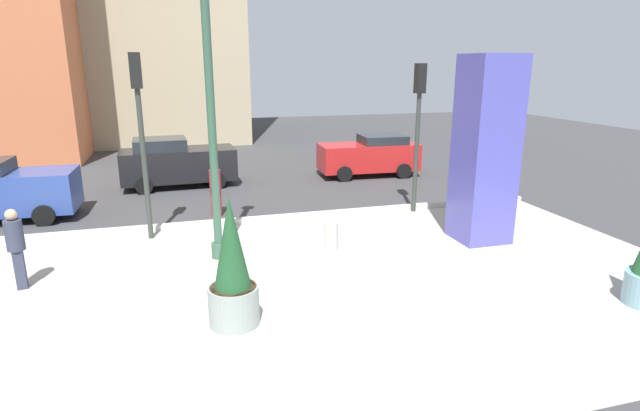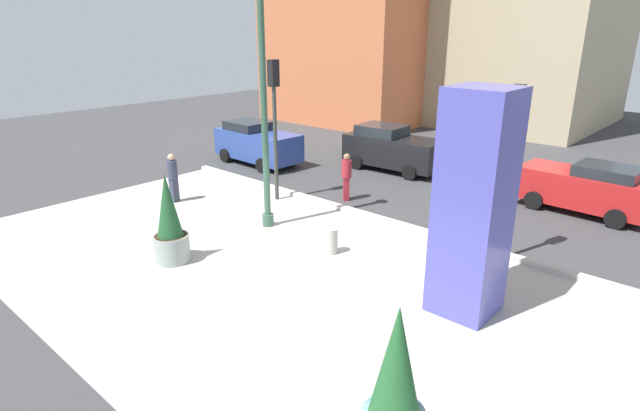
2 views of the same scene
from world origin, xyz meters
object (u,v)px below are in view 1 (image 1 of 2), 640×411
at_px(car_passing_lane, 177,162).
at_px(traffic_light_far_side, 140,118).
at_px(pedestrian_crossing, 16,245).
at_px(potted_plant_curbside, 232,272).
at_px(lamp_post, 211,107).
at_px(art_pillar_blue, 485,151).
at_px(pedestrian_on_sidewalk, 215,187).
at_px(traffic_light_corner, 418,114).
at_px(car_far_lane, 370,155).
at_px(concrete_bollard, 331,236).

bearing_deg(car_passing_lane, traffic_light_far_side, -97.48).
xyz_separation_m(traffic_light_far_side, pedestrian_crossing, (-2.58, -2.67, -2.33)).
height_order(potted_plant_curbside, traffic_light_far_side, traffic_light_far_side).
distance_m(lamp_post, art_pillar_blue, 7.20).
bearing_deg(car_passing_lane, potted_plant_curbside, -85.81).
distance_m(art_pillar_blue, pedestrian_crossing, 11.45).
bearing_deg(art_pillar_blue, pedestrian_on_sidewalk, 148.41).
relative_size(lamp_post, potted_plant_curbside, 3.10).
bearing_deg(pedestrian_on_sidewalk, traffic_light_corner, -10.72).
bearing_deg(lamp_post, traffic_light_corner, 20.67).
xyz_separation_m(art_pillar_blue, traffic_light_far_side, (-8.77, 2.55, 0.85)).
xyz_separation_m(potted_plant_curbside, traffic_light_corner, (6.58, 5.98, 2.14)).
relative_size(lamp_post, pedestrian_on_sidewalk, 4.39).
height_order(lamp_post, pedestrian_crossing, lamp_post).
bearing_deg(traffic_light_far_side, pedestrian_on_sidewalk, 40.08).
xyz_separation_m(lamp_post, potted_plant_curbside, (-0.02, -3.51, -2.72)).
distance_m(lamp_post, potted_plant_curbside, 4.44).
height_order(potted_plant_curbside, pedestrian_on_sidewalk, potted_plant_curbside).
relative_size(traffic_light_far_side, pedestrian_on_sidewalk, 2.86).
height_order(pedestrian_on_sidewalk, pedestrian_crossing, pedestrian_crossing).
height_order(lamp_post, pedestrian_on_sidewalk, lamp_post).
bearing_deg(pedestrian_on_sidewalk, pedestrian_crossing, -136.41).
xyz_separation_m(traffic_light_corner, pedestrian_crossing, (-10.85, -3.12, -2.18)).
bearing_deg(car_far_lane, traffic_light_far_side, -145.64).
xyz_separation_m(potted_plant_curbside, pedestrian_crossing, (-4.27, 2.86, -0.04)).
height_order(potted_plant_curbside, car_passing_lane, potted_plant_curbside).
xyz_separation_m(car_far_lane, pedestrian_crossing, (-11.46, -8.74, 0.11)).
xyz_separation_m(lamp_post, pedestrian_on_sidewalk, (0.25, 3.67, -2.78)).
xyz_separation_m(potted_plant_curbside, car_far_lane, (7.19, 11.60, -0.15)).
bearing_deg(traffic_light_corner, potted_plant_curbside, -137.70).
height_order(traffic_light_far_side, pedestrian_on_sidewalk, traffic_light_far_side).
height_order(potted_plant_curbside, concrete_bollard, potted_plant_curbside).
relative_size(potted_plant_curbside, traffic_light_corner, 0.53).
height_order(traffic_light_far_side, car_far_lane, traffic_light_far_side).
distance_m(car_passing_lane, pedestrian_on_sidewalk, 4.75).
relative_size(potted_plant_curbside, pedestrian_on_sidewalk, 1.42).
xyz_separation_m(art_pillar_blue, concrete_bollard, (-4.19, 0.29, -2.11)).
bearing_deg(traffic_light_far_side, concrete_bollard, -26.31).
distance_m(lamp_post, pedestrian_on_sidewalk, 4.61).
xyz_separation_m(concrete_bollard, pedestrian_crossing, (-7.17, -0.41, 0.63)).
height_order(car_passing_lane, pedestrian_on_sidewalk, car_passing_lane).
distance_m(art_pillar_blue, potted_plant_curbside, 7.83).
relative_size(traffic_light_corner, car_far_lane, 1.10).
height_order(art_pillar_blue, pedestrian_on_sidewalk, art_pillar_blue).
bearing_deg(concrete_bollard, car_far_lane, 62.75).
bearing_deg(car_far_lane, concrete_bollard, -117.25).
height_order(concrete_bollard, pedestrian_on_sidewalk, pedestrian_on_sidewalk).
bearing_deg(traffic_light_corner, car_far_lane, 83.78).
bearing_deg(art_pillar_blue, concrete_bollard, 176.11).
bearing_deg(car_passing_lane, lamp_post, -83.93).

